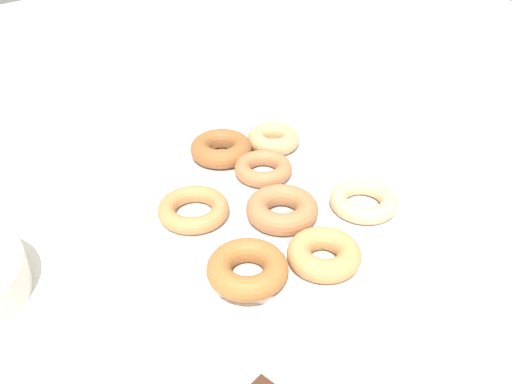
% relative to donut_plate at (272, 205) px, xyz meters
% --- Properties ---
extents(ground_plane, '(2.40, 2.40, 0.00)m').
position_rel_donut_plate_xyz_m(ground_plane, '(0.00, 0.00, -0.01)').
color(ground_plane, white).
extents(donut_plate, '(0.34, 0.34, 0.01)m').
position_rel_donut_plate_xyz_m(donut_plate, '(0.00, 0.00, 0.00)').
color(donut_plate, silver).
rests_on(donut_plate, ground_plane).
extents(donut_0, '(0.11, 0.11, 0.03)m').
position_rel_donut_plate_xyz_m(donut_0, '(0.10, -0.10, 0.02)').
color(donut_0, tan).
rests_on(donut_0, donut_plate).
extents(donut_1, '(0.12, 0.12, 0.02)m').
position_rel_donut_plate_xyz_m(donut_1, '(-0.09, -0.07, 0.02)').
color(donut_1, '#EABC84').
rests_on(donut_1, donut_plate).
extents(donut_2, '(0.13, 0.13, 0.03)m').
position_rel_donut_plate_xyz_m(donut_2, '(0.13, -0.03, 0.02)').
color(donut_2, '#995B2D').
rests_on(donut_2, donut_plate).
extents(donut_3, '(0.09, 0.09, 0.02)m').
position_rel_donut_plate_xyz_m(donut_3, '(0.05, -0.04, 0.02)').
color(donut_3, '#B27547').
rests_on(donut_3, donut_plate).
extents(donut_4, '(0.12, 0.12, 0.03)m').
position_rel_donut_plate_xyz_m(donut_4, '(-0.12, 0.04, 0.02)').
color(donut_4, tan).
rests_on(donut_4, donut_plate).
extents(donut_5, '(0.12, 0.12, 0.02)m').
position_rel_donut_plate_xyz_m(donut_5, '(0.05, 0.09, 0.02)').
color(donut_5, '#C6844C').
rests_on(donut_5, donut_plate).
extents(donut_6, '(0.11, 0.11, 0.03)m').
position_rel_donut_plate_xyz_m(donut_6, '(-0.03, 0.02, 0.02)').
color(donut_6, '#B27547').
rests_on(donut_6, donut_plate).
extents(donut_7, '(0.12, 0.12, 0.03)m').
position_rel_donut_plate_xyz_m(donut_7, '(-0.08, 0.12, 0.02)').
color(donut_7, '#AD6B33').
rests_on(donut_7, donut_plate).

